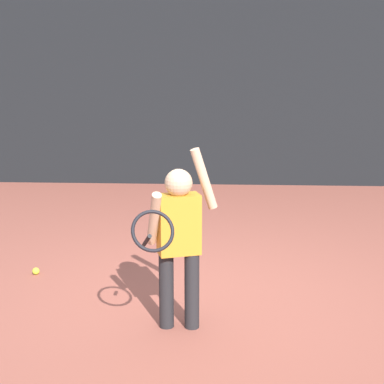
{
  "coord_description": "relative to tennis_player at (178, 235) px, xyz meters",
  "views": [
    {
      "loc": [
        0.2,
        -4.54,
        1.93
      ],
      "look_at": [
        -0.05,
        0.35,
        0.85
      ],
      "focal_mm": 54.34,
      "sensor_mm": 36.0,
      "label": 1
    }
  ],
  "objects": [
    {
      "name": "ground_plane",
      "position": [
        0.11,
        0.53,
        -0.73
      ],
      "size": [
        20.0,
        20.0,
        0.0
      ],
      "primitive_type": "plane",
      "color": "#9E5142"
    },
    {
      "name": "back_fence_windscreen",
      "position": [
        0.11,
        5.34,
        1.03
      ],
      "size": [
        10.64,
        0.08,
        3.51
      ],
      "primitive_type": "cube",
      "color": "black",
      "rests_on": "ground"
    },
    {
      "name": "fence_post_1",
      "position": [
        0.11,
        5.4,
        1.11
      ],
      "size": [
        0.09,
        0.09,
        3.66
      ],
      "primitive_type": "cylinder",
      "color": "slate",
      "rests_on": "ground"
    },
    {
      "name": "tennis_player",
      "position": [
        0.0,
        0.0,
        0.0
      ],
      "size": [
        0.58,
        0.73,
        1.35
      ],
      "rotation": [
        0.0,
        0.0,
        0.32
      ],
      "color": "#232326",
      "rests_on": "ground"
    },
    {
      "name": "tennis_ball_0",
      "position": [
        -1.42,
        1.06,
        -0.69
      ],
      "size": [
        0.07,
        0.07,
        0.07
      ],
      "primitive_type": "sphere",
      "color": "#CCE033",
      "rests_on": "ground"
    }
  ]
}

